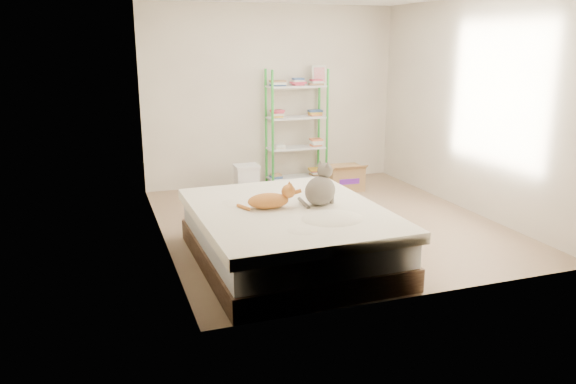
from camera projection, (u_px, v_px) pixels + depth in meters
name	position (u px, v px, depth m)	size (l,w,h in m)	color
room	(329.00, 113.00, 6.33)	(3.81, 4.21, 2.61)	#8B6E54
bed	(288.00, 235.00, 5.39)	(1.77, 2.19, 0.55)	brown
orange_cat	(268.00, 199.00, 5.28)	(0.46, 0.25, 0.19)	orange
grey_cat	(320.00, 185.00, 5.36)	(0.30, 0.36, 0.41)	slate
shelf_unit	(297.00, 127.00, 8.26)	(0.92, 0.36, 1.74)	green
cardboard_box	(344.00, 178.00, 8.08)	(0.51, 0.49, 0.40)	#A7804B
white_bin	(247.00, 178.00, 7.96)	(0.34, 0.30, 0.39)	white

